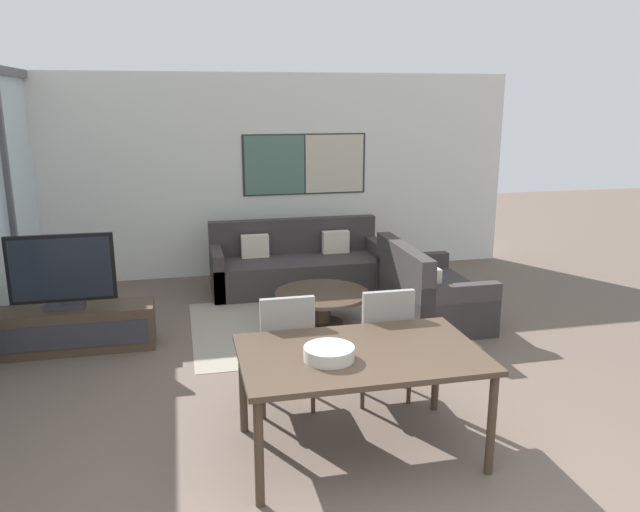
# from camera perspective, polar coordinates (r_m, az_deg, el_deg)

# --- Properties ---
(wall_back) EXTENTS (7.12, 0.09, 2.80)m
(wall_back) POSITION_cam_1_polar(r_m,az_deg,el_deg) (8.87, -4.69, 7.38)
(wall_back) COLOR silver
(wall_back) RESTS_ON ground_plane
(area_rug) EXTENTS (2.87, 2.05, 0.01)m
(area_rug) POSITION_cam_1_polar(r_m,az_deg,el_deg) (7.03, 0.19, -6.22)
(area_rug) COLOR gray
(area_rug) RESTS_ON ground_plane
(tv_console) EXTENTS (1.68, 0.44, 0.44)m
(tv_console) POSITION_cam_1_polar(r_m,az_deg,el_deg) (6.76, -22.05, -6.22)
(tv_console) COLOR #423326
(tv_console) RESTS_ON ground_plane
(television) EXTENTS (1.00, 0.20, 0.75)m
(television) POSITION_cam_1_polar(r_m,az_deg,el_deg) (6.59, -22.53, -1.41)
(television) COLOR #2D2D33
(television) RESTS_ON tv_console
(sofa_main) EXTENTS (2.27, 0.90, 0.88)m
(sofa_main) POSITION_cam_1_polar(r_m,az_deg,el_deg) (8.30, -2.08, -0.99)
(sofa_main) COLOR #383333
(sofa_main) RESTS_ON ground_plane
(sofa_side) EXTENTS (0.90, 1.47, 0.88)m
(sofa_side) POSITION_cam_1_polar(r_m,az_deg,el_deg) (7.21, 9.70, -3.58)
(sofa_side) COLOR #383333
(sofa_side) RESTS_ON ground_plane
(coffee_table) EXTENTS (1.05, 1.05, 0.38)m
(coffee_table) POSITION_cam_1_polar(r_m,az_deg,el_deg) (6.94, 0.19, -4.06)
(coffee_table) COLOR #423326
(coffee_table) RESTS_ON ground_plane
(dining_table) EXTENTS (1.67, 1.04, 0.77)m
(dining_table) POSITION_cam_1_polar(r_m,az_deg,el_deg) (4.39, 3.72, -9.55)
(dining_table) COLOR #423326
(dining_table) RESTS_ON ground_plane
(dining_chair_left) EXTENTS (0.46, 0.46, 0.99)m
(dining_chair_left) POSITION_cam_1_polar(r_m,az_deg,el_deg) (5.02, -3.18, -8.39)
(dining_chair_left) COLOR gray
(dining_chair_left) RESTS_ON ground_plane
(dining_chair_centre) EXTENTS (0.46, 0.46, 0.99)m
(dining_chair_centre) POSITION_cam_1_polar(r_m,az_deg,el_deg) (5.19, 5.76, -7.66)
(dining_chair_centre) COLOR gray
(dining_chair_centre) RESTS_ON ground_plane
(fruit_bowl) EXTENTS (0.34, 0.34, 0.09)m
(fruit_bowl) POSITION_cam_1_polar(r_m,az_deg,el_deg) (4.21, 0.83, -8.80)
(fruit_bowl) COLOR #B7B2A8
(fruit_bowl) RESTS_ON dining_table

